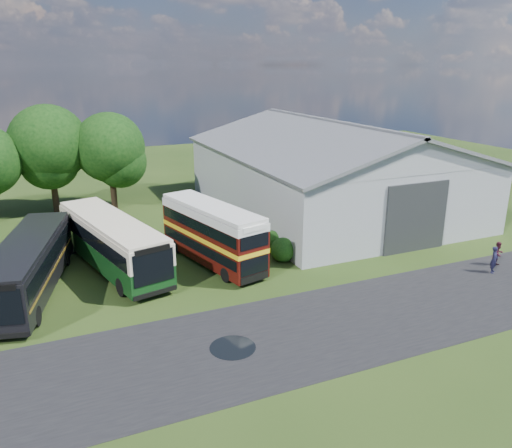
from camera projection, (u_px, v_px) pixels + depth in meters
name	position (u px, v px, depth m)	size (l,w,h in m)	color
ground	(239.00, 314.00, 26.73)	(120.00, 120.00, 0.00)	#1E3410
asphalt_road	(316.00, 329.00, 25.24)	(60.00, 8.00, 0.02)	black
puddle	(233.00, 348.00, 23.54)	(2.20, 2.20, 0.01)	black
storage_shed	(328.00, 164.00, 45.11)	(18.80, 24.80, 8.15)	gray
tree_mid	(49.00, 144.00, 43.50)	(6.80, 6.80, 9.60)	black
tree_right_a	(110.00, 148.00, 44.67)	(6.26, 6.26, 8.83)	black
shrub_front	(283.00, 260.00, 34.09)	(1.70, 1.70, 1.70)	#194714
shrub_mid	(270.00, 251.00, 35.84)	(1.60, 1.60, 1.60)	#194714
shrub_back	(259.00, 242.00, 37.59)	(1.80, 1.80, 1.80)	#194714
bus_green_single	(112.00, 242.00, 32.30)	(5.64, 12.56, 3.37)	black
bus_maroon_double	(212.00, 234.00, 33.10)	(4.57, 9.67, 4.03)	black
bus_dark_single	(29.00, 266.00, 28.71)	(5.40, 12.04, 3.24)	black
visitor_a	(494.00, 260.00, 31.80)	(0.64, 0.42, 1.76)	black
visitor_b	(498.00, 254.00, 32.96)	(0.80, 0.63, 1.65)	#3A1220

